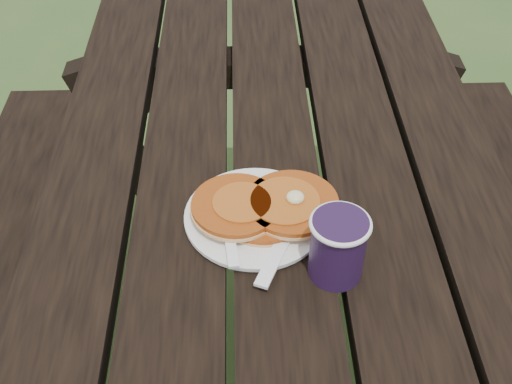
{
  "coord_description": "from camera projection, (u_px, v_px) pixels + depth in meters",
  "views": [
    {
      "loc": [
        -0.06,
        -0.59,
        1.44
      ],
      "look_at": [
        -0.04,
        0.1,
        0.8
      ],
      "focal_mm": 45.0,
      "sensor_mm": 36.0,
      "label": 1
    }
  ],
  "objects": [
    {
      "name": "plate",
      "position": [
        255.0,
        217.0,
        0.96
      ],
      "size": [
        0.24,
        0.24,
        0.01
      ],
      "primitive_type": "cylinder",
      "rotation": [
        0.0,
        0.0,
        0.2
      ],
      "color": "white",
      "rests_on": "picnic_table"
    },
    {
      "name": "pancake_stack",
      "position": [
        266.0,
        206.0,
        0.95
      ],
      "size": [
        0.22,
        0.14,
        0.04
      ],
      "rotation": [
        0.0,
        0.0,
        0.3
      ],
      "color": "#AE4A13",
      "rests_on": "plate"
    },
    {
      "name": "knife",
      "position": [
        283.0,
        241.0,
        0.92
      ],
      "size": [
        0.09,
        0.17,
        0.0
      ],
      "primitive_type": "cube",
      "rotation": [
        0.0,
        0.0,
        -0.41
      ],
      "color": "white",
      "rests_on": "plate"
    },
    {
      "name": "fork",
      "position": [
        230.0,
        238.0,
        0.91
      ],
      "size": [
        0.05,
        0.16,
        0.01
      ],
      "primitive_type": null,
      "rotation": [
        0.0,
        0.0,
        0.1
      ],
      "color": "white",
      "rests_on": "plate"
    },
    {
      "name": "coffee_cup",
      "position": [
        338.0,
        244.0,
        0.85
      ],
      "size": [
        0.08,
        0.08,
        0.1
      ],
      "rotation": [
        0.0,
        0.0,
        -0.36
      ],
      "color": "#241132",
      "rests_on": "picnic_table"
    }
  ]
}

